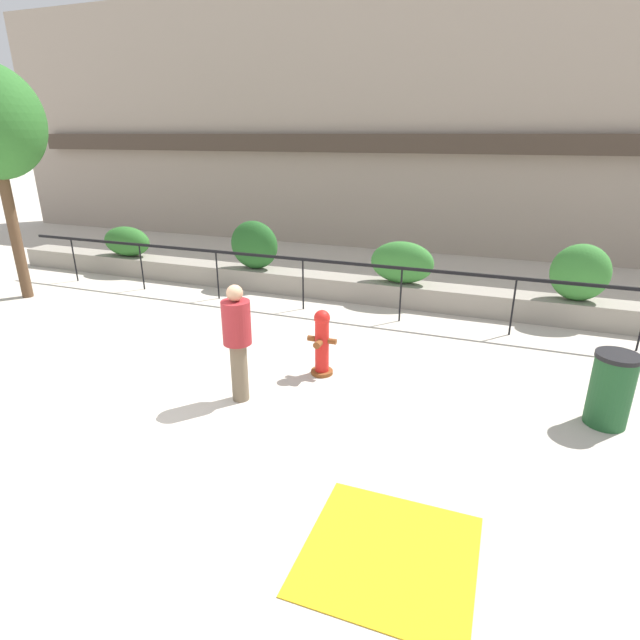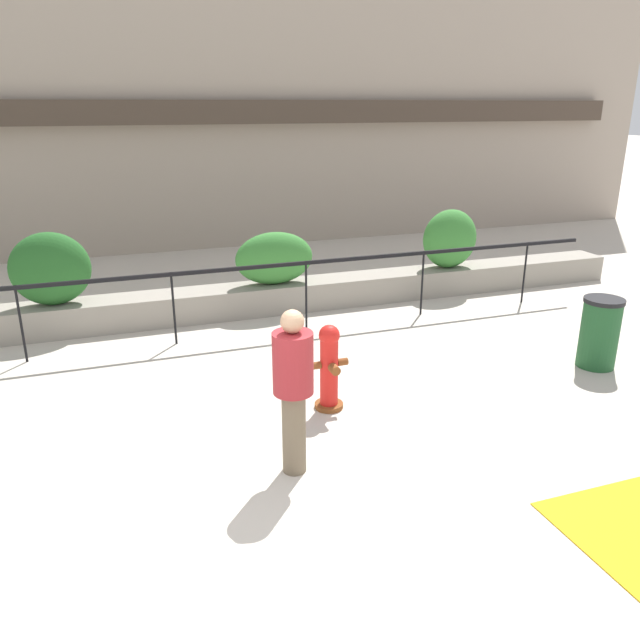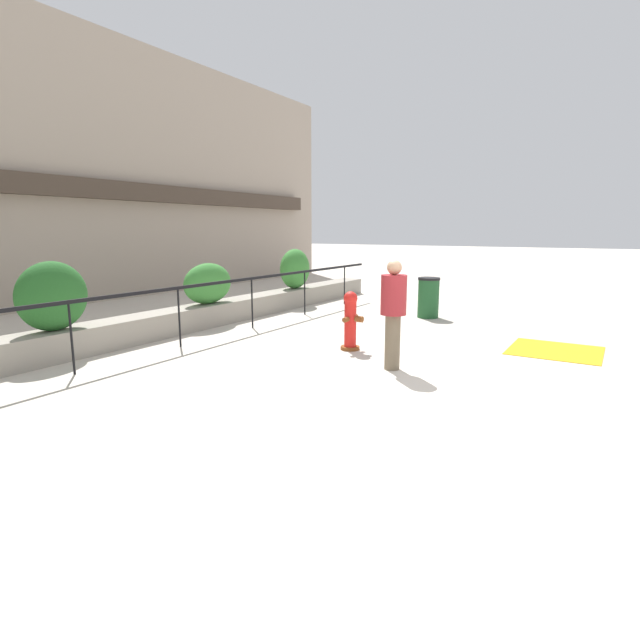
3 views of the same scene
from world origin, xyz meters
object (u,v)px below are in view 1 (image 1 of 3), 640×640
at_px(hedge_bush_2, 402,262).
at_px(hedge_bush_1, 254,245).
at_px(hedge_bush_0, 127,241).
at_px(trash_bin, 611,389).
at_px(hedge_bush_3, 580,273).
at_px(fire_hydrant, 322,342).
at_px(pedestrian, 237,336).

bearing_deg(hedge_bush_2, hedge_bush_1, 180.00).
bearing_deg(hedge_bush_0, trash_bin, -19.70).
distance_m(hedge_bush_0, trash_bin, 11.85).
xyz_separation_m(hedge_bush_0, trash_bin, (11.15, -3.99, -0.39)).
height_order(hedge_bush_2, hedge_bush_3, hedge_bush_3).
relative_size(fire_hydrant, pedestrian, 0.62).
xyz_separation_m(hedge_bush_3, fire_hydrant, (-3.96, -3.94, -0.52)).
xyz_separation_m(hedge_bush_0, hedge_bush_2, (7.55, 0.00, 0.07)).
xyz_separation_m(hedge_bush_1, fire_hydrant, (3.23, -3.94, -0.53)).
relative_size(hedge_bush_3, pedestrian, 0.66).
relative_size(hedge_bush_2, pedestrian, 0.81).
bearing_deg(fire_hydrant, hedge_bush_3, 44.79).
distance_m(hedge_bush_1, pedestrian, 5.66).
bearing_deg(pedestrian, trash_bin, 13.05).
distance_m(hedge_bush_3, trash_bin, 4.03).
bearing_deg(trash_bin, pedestrian, -166.95).
bearing_deg(hedge_bush_3, pedestrian, -133.04).
xyz_separation_m(hedge_bush_1, trash_bin, (7.27, -3.99, -0.58)).
relative_size(hedge_bush_0, hedge_bush_3, 1.23).
relative_size(hedge_bush_2, hedge_bush_3, 1.23).
bearing_deg(hedge_bush_1, hedge_bush_2, 0.00).
xyz_separation_m(fire_hydrant, pedestrian, (-0.82, -1.18, 0.44)).
bearing_deg(fire_hydrant, hedge_bush_1, 129.39).
bearing_deg(hedge_bush_1, trash_bin, -28.79).
bearing_deg(trash_bin, fire_hydrant, 179.18).
xyz_separation_m(hedge_bush_1, hedge_bush_2, (3.66, 0.00, -0.12)).
height_order(hedge_bush_1, hedge_bush_3, hedge_bush_1).
bearing_deg(fire_hydrant, pedestrian, -124.59).
bearing_deg(hedge_bush_3, trash_bin, -88.97).
distance_m(hedge_bush_1, fire_hydrant, 5.12).
bearing_deg(hedge_bush_2, hedge_bush_3, 0.00).
height_order(hedge_bush_0, fire_hydrant, hedge_bush_0).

